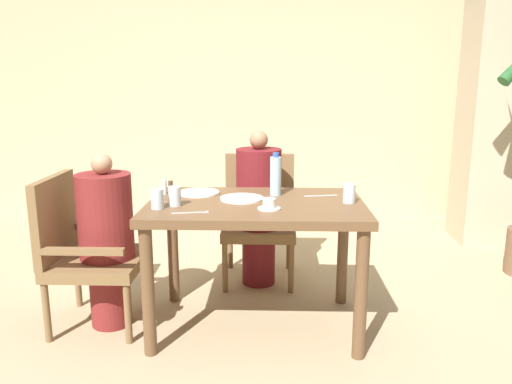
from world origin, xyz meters
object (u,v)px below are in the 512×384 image
object	(u,v)px
teacup_with_saucer	(269,205)
glass_tall_far	(349,193)
chair_left_side	(83,248)
water_bottle	(276,176)
glass_tall_near	(157,199)
glass_tall_mid	(175,196)
plate_main_right	(199,193)
diner_in_left_chair	(107,239)
diner_in_far_chair	(259,207)
chair_far_side	(259,214)
plate_main_left	(242,198)

from	to	relation	value
teacup_with_saucer	glass_tall_far	distance (m)	0.49
chair_left_side	water_bottle	xyz separation A→B (m)	(1.15, 0.18, 0.41)
glass_tall_near	water_bottle	bearing A→B (deg)	28.16
chair_left_side	teacup_with_saucer	xyz separation A→B (m)	(1.11, -0.16, 0.31)
glass_tall_mid	glass_tall_far	size ratio (longest dim) A/B	1.00
teacup_with_saucer	glass_tall_mid	distance (m)	0.53
plate_main_right	glass_tall_mid	size ratio (longest dim) A/B	2.35
diner_in_left_chair	teacup_with_saucer	size ratio (longest dim) A/B	8.37
diner_in_left_chair	teacup_with_saucer	distance (m)	1.01
diner_in_far_chair	plate_main_right	size ratio (longest dim) A/B	4.39
chair_far_side	plate_main_right	xyz separation A→B (m)	(-0.36, -0.60, 0.29)
plate_main_left	diner_in_far_chair	bearing A→B (deg)	82.11
chair_left_side	water_bottle	distance (m)	1.23
chair_far_side	plate_main_left	distance (m)	0.81
chair_far_side	glass_tall_far	xyz separation A→B (m)	(0.53, -0.81, 0.34)
chair_left_side	chair_far_side	xyz separation A→B (m)	(1.03, 0.81, 0.00)
water_bottle	glass_tall_near	world-z (taller)	water_bottle
diner_in_left_chair	plate_main_right	distance (m)	0.61
glass_tall_mid	chair_far_side	bearing A→B (deg)	63.78
plate_main_right	teacup_with_saucer	size ratio (longest dim) A/B	2.03
chair_left_side	plate_main_left	size ratio (longest dim) A/B	3.59
plate_main_left	plate_main_right	xyz separation A→B (m)	(-0.28, 0.15, 0.00)
teacup_with_saucer	glass_tall_mid	xyz separation A→B (m)	(-0.53, 0.06, 0.03)
diner_in_far_chair	glass_tall_far	bearing A→B (deg)	-51.23
chair_far_side	glass_tall_far	size ratio (longest dim) A/B	8.42
glass_tall_mid	diner_in_far_chair	bearing A→B (deg)	59.61
chair_far_side	plate_main_right	bearing A→B (deg)	-120.74
water_bottle	glass_tall_near	xyz separation A→B (m)	(-0.65, -0.35, -0.07)
diner_in_left_chair	teacup_with_saucer	world-z (taller)	diner_in_left_chair
chair_left_side	diner_in_left_chair	bearing A→B (deg)	0.00
teacup_with_saucer	plate_main_right	bearing A→B (deg)	139.81
diner_in_left_chair	glass_tall_mid	world-z (taller)	diner_in_left_chair
plate_main_left	teacup_with_saucer	size ratio (longest dim) A/B	2.03
chair_far_side	teacup_with_saucer	bearing A→B (deg)	-85.45
chair_left_side	glass_tall_far	distance (m)	1.60
diner_in_left_chair	teacup_with_saucer	xyz separation A→B (m)	(0.96, -0.16, 0.26)
plate_main_right	glass_tall_mid	bearing A→B (deg)	-106.27
plate_main_right	glass_tall_far	size ratio (longest dim) A/B	2.35
water_bottle	chair_far_side	bearing A→B (deg)	100.29
diner_in_left_chair	chair_far_side	bearing A→B (deg)	42.54
chair_left_side	glass_tall_far	size ratio (longest dim) A/B	8.42
glass_tall_mid	chair_left_side	bearing A→B (deg)	170.15
teacup_with_saucer	plate_main_left	bearing A→B (deg)	125.94
plate_main_right	water_bottle	xyz separation A→B (m)	(0.47, -0.03, 0.12)
glass_tall_near	plate_main_right	bearing A→B (deg)	65.15
glass_tall_near	chair_left_side	bearing A→B (deg)	161.46
plate_main_left	teacup_with_saucer	distance (m)	0.28
chair_far_side	water_bottle	distance (m)	0.76
plate_main_right	teacup_with_saucer	bearing A→B (deg)	-40.19
plate_main_right	glass_tall_far	distance (m)	0.92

